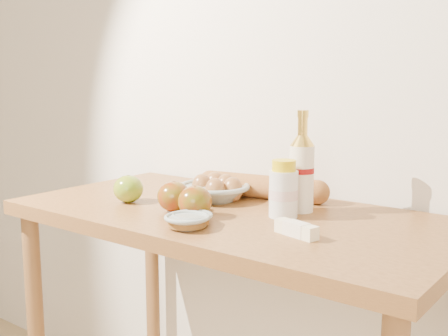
{
  "coord_description": "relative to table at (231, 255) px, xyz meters",
  "views": [
    {
      "loc": [
        0.87,
        0.01,
        1.26
      ],
      "look_at": [
        0.0,
        1.15,
        1.02
      ],
      "focal_mm": 45.0,
      "sensor_mm": 36.0,
      "label": 1
    }
  ],
  "objects": [
    {
      "name": "bourbon_bottle",
      "position": [
        0.15,
        0.11,
        0.23
      ],
      "size": [
        0.07,
        0.07,
        0.27
      ],
      "rotation": [
        0.0,
        0.0,
        0.11
      ],
      "color": "beige",
      "rests_on": "table"
    },
    {
      "name": "baguette",
      "position": [
        -0.02,
        0.18,
        0.16
      ],
      "size": [
        0.42,
        0.14,
        0.07
      ],
      "rotation": [
        0.0,
        0.0,
        0.17
      ],
      "color": "#A86C33",
      "rests_on": "table"
    },
    {
      "name": "apple_yellowgreen",
      "position": [
        -0.29,
        -0.1,
        0.16
      ],
      "size": [
        0.1,
        0.1,
        0.08
      ],
      "rotation": [
        0.0,
        0.0,
        -0.16
      ],
      "color": "olive",
      "rests_on": "table"
    },
    {
      "name": "apple_redgreen_front",
      "position": [
        -0.03,
        -0.11,
        0.16
      ],
      "size": [
        0.11,
        0.11,
        0.08
      ],
      "rotation": [
        0.0,
        0.0,
        -0.36
      ],
      "color": "#920C08",
      "rests_on": "table"
    },
    {
      "name": "sugar_bowl",
      "position": [
        0.02,
        -0.2,
        0.14
      ],
      "size": [
        0.12,
        0.12,
        0.03
      ],
      "rotation": [
        0.0,
        0.0,
        -0.11
      ],
      "color": "#94A29D",
      "rests_on": "table"
    },
    {
      "name": "apple_redgreen_right",
      "position": [
        -0.12,
        -0.1,
        0.16
      ],
      "size": [
        0.11,
        0.11,
        0.08
      ],
      "rotation": [
        0.0,
        0.0,
        -0.27
      ],
      "color": "#910709",
      "rests_on": "table"
    },
    {
      "name": "butter_stick",
      "position": [
        0.26,
        -0.1,
        0.14
      ],
      "size": [
        0.12,
        0.06,
        0.03
      ],
      "rotation": [
        0.0,
        0.0,
        -0.24
      ],
      "color": "#FAEFC1",
      "rests_on": "table"
    },
    {
      "name": "cream_bottle",
      "position": [
        0.15,
        0.03,
        0.19
      ],
      "size": [
        0.09,
        0.09,
        0.15
      ],
      "rotation": [
        0.0,
        0.0,
        0.27
      ],
      "color": "silver",
      "rests_on": "table"
    },
    {
      "name": "syrup_bowl",
      "position": [
        0.01,
        -0.17,
        0.14
      ],
      "size": [
        0.1,
        0.1,
        0.03
      ],
      "rotation": [
        0.0,
        0.0,
        0.01
      ],
      "color": "gray",
      "rests_on": "table"
    },
    {
      "name": "table",
      "position": [
        0.0,
        0.0,
        0.0
      ],
      "size": [
        1.2,
        0.6,
        0.9
      ],
      "color": "#946130",
      "rests_on": "ground"
    },
    {
      "name": "back_wall",
      "position": [
        0.0,
        0.33,
        0.52
      ],
      "size": [
        3.5,
        0.02,
        2.6
      ],
      "primitive_type": "cube",
      "color": "silver",
      "rests_on": "ground"
    },
    {
      "name": "egg_bowl",
      "position": [
        -0.11,
        0.08,
        0.15
      ],
      "size": [
        0.27,
        0.27,
        0.07
      ],
      "rotation": [
        0.0,
        0.0,
        -0.37
      ],
      "color": "gray",
      "rests_on": "table"
    }
  ]
}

